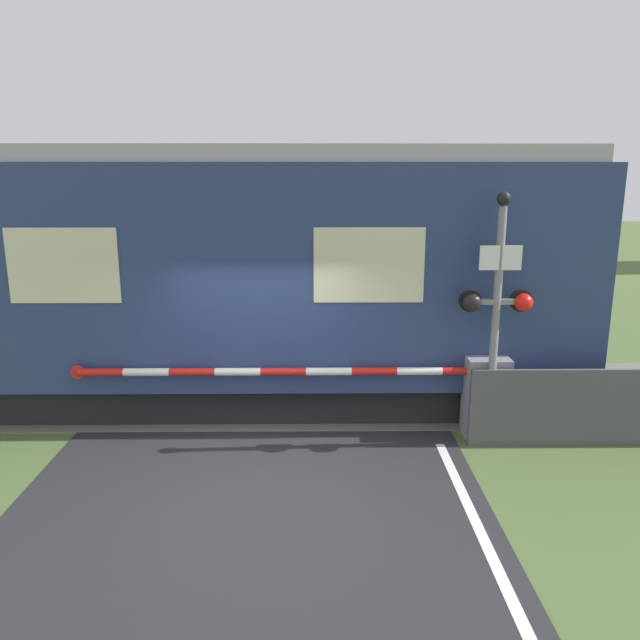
{
  "coord_description": "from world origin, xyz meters",
  "views": [
    {
      "loc": [
        0.72,
        -6.97,
        3.72
      ],
      "look_at": [
        0.82,
        1.96,
        1.57
      ],
      "focal_mm": 35.0,
      "sensor_mm": 36.0,
      "label": 1
    }
  ],
  "objects": [
    {
      "name": "roadside_fence",
      "position": [
        4.94,
        1.01,
        0.55
      ],
      "size": [
        4.18,
        0.06,
        1.1
      ],
      "color": "#4C4C51",
      "rests_on": "ground_plane"
    },
    {
      "name": "signal_post",
      "position": [
        3.15,
        1.06,
        1.97
      ],
      "size": [
        0.98,
        0.26,
        3.46
      ],
      "color": "gray",
      "rests_on": "ground_plane"
    },
    {
      "name": "train",
      "position": [
        -2.69,
        3.06,
        2.08
      ],
      "size": [
        15.15,
        3.2,
        4.06
      ],
      "color": "black",
      "rests_on": "ground_plane"
    },
    {
      "name": "track_bed",
      "position": [
        0.0,
        3.06,
        0.02
      ],
      "size": [
        36.0,
        3.2,
        0.13
      ],
      "color": "#666056",
      "rests_on": "ground_plane"
    },
    {
      "name": "ground_plane",
      "position": [
        0.0,
        0.0,
        0.0
      ],
      "size": [
        80.0,
        80.0,
        0.0
      ],
      "primitive_type": "plane",
      "color": "#4C6033"
    },
    {
      "name": "crossing_barrier",
      "position": [
        2.63,
        1.36,
        0.66
      ],
      "size": [
        6.15,
        0.44,
        1.17
      ],
      "color": "gray",
      "rests_on": "ground_plane"
    }
  ]
}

